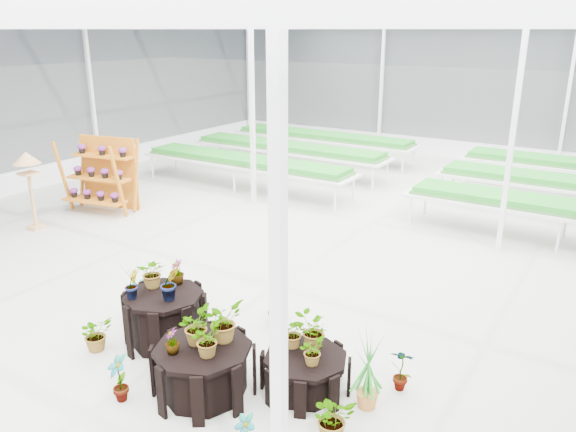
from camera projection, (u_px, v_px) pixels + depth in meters
The scene contains 10 objects.
ground_plane at pixel (261, 289), 9.53m from camera, with size 24.00×24.00×0.00m, color gray.
greenhouse_shell at pixel (258, 160), 8.82m from camera, with size 18.00×24.00×4.50m, color white, non-canonical shape.
steel_frame at pixel (258, 160), 8.82m from camera, with size 18.00×24.00×4.50m, color silver, non-canonical shape.
nursery_benches at pixel (413, 176), 15.17m from camera, with size 16.00×7.00×0.84m, color silver, non-canonical shape.
plinth_tall at pixel (165, 319), 7.78m from camera, with size 1.12×1.12×0.76m, color black.
plinth_mid at pixel (204, 370), 6.71m from camera, with size 1.22×1.22×0.64m, color black.
plinth_low at pixel (305, 373), 6.79m from camera, with size 1.06×1.06×0.48m, color black.
shelf_rack at pixel (100, 176), 13.35m from camera, with size 1.67×0.88×1.76m, color #AC5C12, non-canonical shape.
bird_table at pixel (31, 191), 12.15m from camera, with size 0.41×0.41×1.73m, color #AD8152, non-canonical shape.
nursery_plants at pixel (223, 329), 7.19m from camera, with size 4.53×2.89×1.25m.
Camera 1 is at (5.01, -7.06, 4.20)m, focal length 35.00 mm.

